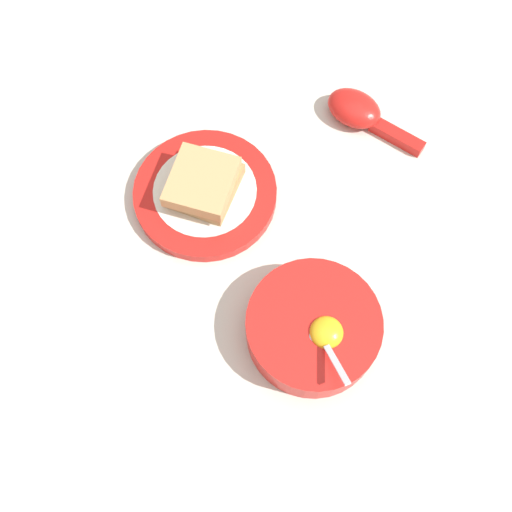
% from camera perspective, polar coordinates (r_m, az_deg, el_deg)
% --- Properties ---
extents(ground_plane, '(3.00, 3.00, 0.00)m').
position_cam_1_polar(ground_plane, '(0.78, 8.24, 1.61)').
color(ground_plane, beige).
extents(egg_bowl, '(0.16, 0.16, 0.08)m').
position_cam_1_polar(egg_bowl, '(0.71, 5.47, -6.77)').
color(egg_bowl, red).
rests_on(egg_bowl, ground_plane).
extents(toast_plate, '(0.19, 0.19, 0.02)m').
position_cam_1_polar(toast_plate, '(0.79, -4.85, 5.94)').
color(toast_plate, red).
rests_on(toast_plate, ground_plane).
extents(toast_sandwich, '(0.12, 0.12, 0.04)m').
position_cam_1_polar(toast_sandwich, '(0.77, -5.08, 6.90)').
color(toast_sandwich, tan).
rests_on(toast_sandwich, toast_plate).
extents(soup_spoon, '(0.13, 0.13, 0.04)m').
position_cam_1_polar(soup_spoon, '(0.86, 9.82, 13.38)').
color(soup_spoon, red).
rests_on(soup_spoon, ground_plane).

